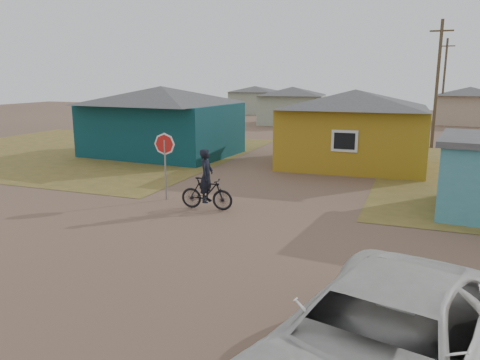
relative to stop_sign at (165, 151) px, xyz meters
The scene contains 12 objects.
ground 5.61m from the stop_sign, 54.74° to the right, with size 120.00×120.00×0.00m, color brown.
grass_nw 14.09m from the stop_sign, 141.59° to the left, with size 20.00×18.00×0.00m, color olive.
house_teal 10.67m from the stop_sign, 120.68° to the left, with size 8.93×7.08×4.00m.
house_yellow 11.16m from the stop_sign, 60.12° to the left, with size 7.72×6.76×3.90m.
house_pale_west 29.82m from the stop_sign, 95.66° to the left, with size 7.04×6.15×3.60m.
house_beige_east 37.99m from the stop_sign, 69.90° to the left, with size 6.95×6.05×3.60m.
house_pale_north 43.09m from the stop_sign, 104.71° to the left, with size 6.28×5.81×3.40m.
utility_pole_near 20.22m from the stop_sign, 61.60° to the left, with size 1.40×0.20×8.00m.
utility_pole_far 35.37m from the stop_sign, 72.59° to the left, with size 1.40×0.20×8.00m.
stop_sign is the anchor object (origin of this frame).
cyclist 2.34m from the stop_sign, 17.86° to the right, with size 1.91×0.71×2.11m.
vehicle 12.20m from the stop_sign, 46.07° to the right, with size 2.81×6.10×1.69m, color silver.
Camera 1 is at (5.62, -10.60, 4.52)m, focal length 35.00 mm.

